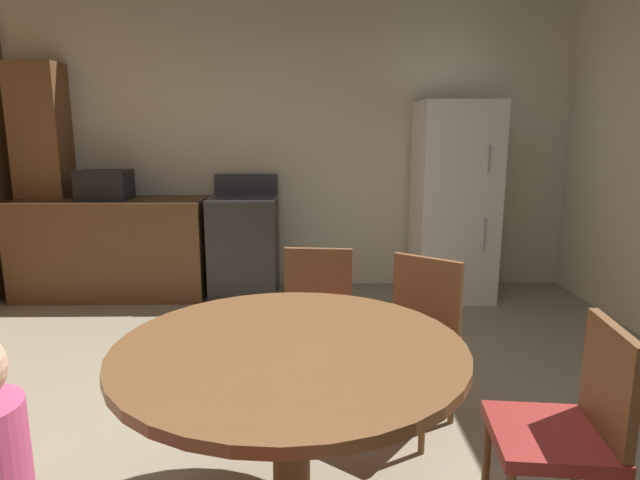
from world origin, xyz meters
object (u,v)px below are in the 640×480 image
oven_range (244,245)px  dining_table (291,384)px  microwave (105,185)px  chair_north (316,318)px  chair_east (570,425)px  refrigerator (453,201)px  chair_northeast (416,332)px

oven_range → dining_table: (0.54, -3.04, 0.14)m
microwave → dining_table: 3.54m
chair_north → chair_east: bearing=44.8°
refrigerator → chair_north: (-1.26, -2.00, -0.38)m
chair_northeast → chair_north: (-0.51, 0.20, 0.00)m
refrigerator → chair_northeast: bearing=-108.9°
microwave → chair_northeast: 3.32m
dining_table → chair_northeast: 1.00m
microwave → chair_east: microwave is taller
oven_range → microwave: (-1.23, -0.00, 0.56)m
oven_range → refrigerator: refrigerator is taller
refrigerator → chair_northeast: (-0.75, -2.21, -0.38)m
microwave → chair_north: 2.83m
microwave → chair_northeast: bearing=-43.4°
chair_east → chair_north: (-0.88, 1.10, 0.00)m
dining_table → refrigerator: bearing=65.4°
microwave → chair_northeast: size_ratio=0.51×
dining_table → oven_range: bearing=100.0°
microwave → chair_east: size_ratio=0.51×
oven_range → chair_northeast: size_ratio=1.26×
refrigerator → dining_table: bearing=-114.6°
dining_table → chair_northeast: (0.61, 0.78, -0.11)m
refrigerator → microwave: size_ratio=4.00×
dining_table → chair_east: chair_east is taller
oven_range → chair_east: 3.50m
microwave → oven_range: bearing=0.2°
chair_northeast → chair_north: bearing=-74.0°
oven_range → dining_table: 3.09m
refrigerator → oven_range: bearing=178.4°
chair_northeast → chair_east: bearing=60.8°
chair_north → oven_range: bearing=-156.6°
refrigerator → chair_northeast: size_ratio=2.02×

